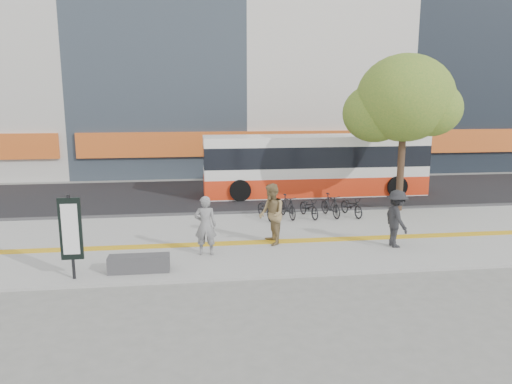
{
  "coord_description": "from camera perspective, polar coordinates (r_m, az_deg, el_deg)",
  "views": [
    {
      "loc": [
        -1.1,
        -13.71,
        4.66
      ],
      "look_at": [
        0.95,
        2.0,
        1.52
      ],
      "focal_mm": 33.94,
      "sensor_mm": 36.0,
      "label": 1
    }
  ],
  "objects": [
    {
      "name": "street_tree",
      "position": [
        20.3,
        16.93,
        10.31
      ],
      "size": [
        4.4,
        3.8,
        6.31
      ],
      "color": "#3E2B1C",
      "rests_on": "sidewalk"
    },
    {
      "name": "bus",
      "position": [
        23.17,
        6.92,
        2.97
      ],
      "size": [
        10.5,
        2.49,
        2.8
      ],
      "color": "white",
      "rests_on": "street"
    },
    {
      "name": "tactile_strip",
      "position": [
        15.45,
        -3.03,
        -6.05
      ],
      "size": [
        40.0,
        0.45,
        0.01
      ],
      "primitive_type": "cube",
      "color": "gold",
      "rests_on": "sidewalk"
    },
    {
      "name": "pedestrian_dark",
      "position": [
        15.51,
        16.23,
        -3.03
      ],
      "size": [
        0.72,
        1.18,
        1.78
      ],
      "primitive_type": "imported",
      "rotation": [
        0.0,
        0.0,
        1.63
      ],
      "color": "black",
      "rests_on": "sidewalk"
    },
    {
      "name": "sidewalk",
      "position": [
        15.94,
        -3.17,
        -5.67
      ],
      "size": [
        40.0,
        7.0,
        0.08
      ],
      "primitive_type": "cube",
      "color": "gray",
      "rests_on": "ground"
    },
    {
      "name": "seated_woman",
      "position": [
        14.21,
        -5.98,
        -3.94
      ],
      "size": [
        0.68,
        0.48,
        1.77
      ],
      "primitive_type": "imported",
      "rotation": [
        0.0,
        0.0,
        3.05
      ],
      "color": "black",
      "rests_on": "sidewalk"
    },
    {
      "name": "street",
      "position": [
        23.21,
        -4.56,
        -0.35
      ],
      "size": [
        40.0,
        8.0,
        0.06
      ],
      "primitive_type": "cube",
      "color": "black",
      "rests_on": "ground"
    },
    {
      "name": "ground",
      "position": [
        14.53,
        -2.72,
        -7.53
      ],
      "size": [
        120.0,
        120.0,
        0.0
      ],
      "primitive_type": "plane",
      "color": "slate",
      "rests_on": "ground"
    },
    {
      "name": "bench",
      "position": [
        13.34,
        -13.61,
        -8.2
      ],
      "size": [
        1.6,
        0.45,
        0.45
      ],
      "primitive_type": "cube",
      "color": "#38383A",
      "rests_on": "sidewalk"
    },
    {
      "name": "pedestrian_tan",
      "position": [
        15.14,
        1.83,
        -2.64
      ],
      "size": [
        0.83,
        1.01,
        1.93
      ],
      "primitive_type": "imported",
      "rotation": [
        0.0,
        0.0,
        -1.46
      ],
      "color": "olive",
      "rests_on": "sidewalk"
    },
    {
      "name": "signboard",
      "position": [
        13.02,
        -21.0,
        -4.22
      ],
      "size": [
        0.55,
        0.1,
        2.2
      ],
      "color": "black",
      "rests_on": "sidewalk"
    },
    {
      "name": "bicycle_row",
      "position": [
        18.71,
        6.28,
        -1.72
      ],
      "size": [
        4.26,
        1.61,
        0.89
      ],
      "color": "black",
      "rests_on": "sidewalk"
    },
    {
      "name": "curb",
      "position": [
        19.3,
        -3.95,
        -2.59
      ],
      "size": [
        40.0,
        0.25,
        0.14
      ],
      "primitive_type": "cube",
      "color": "#38383A",
      "rests_on": "ground"
    }
  ]
}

